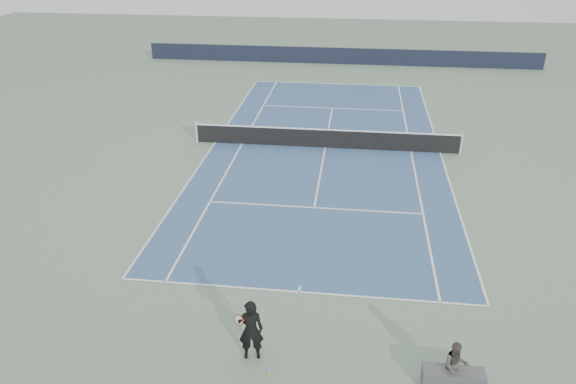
# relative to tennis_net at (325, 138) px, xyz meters

# --- Properties ---
(ground) EXTENTS (80.00, 80.00, 0.00)m
(ground) POSITION_rel_tennis_net_xyz_m (0.00, 0.00, -0.50)
(ground) COLOR slate
(court_surface) EXTENTS (10.97, 23.77, 0.01)m
(court_surface) POSITION_rel_tennis_net_xyz_m (0.00, 0.00, -0.50)
(court_surface) COLOR #365681
(court_surface) RESTS_ON ground
(tennis_net) EXTENTS (12.90, 0.10, 1.07)m
(tennis_net) POSITION_rel_tennis_net_xyz_m (0.00, 0.00, 0.00)
(tennis_net) COLOR silver
(tennis_net) RESTS_ON ground
(windscreen_far) EXTENTS (30.00, 0.25, 1.20)m
(windscreen_far) POSITION_rel_tennis_net_xyz_m (0.00, 17.88, 0.10)
(windscreen_far) COLOR black
(windscreen_far) RESTS_ON ground
(tennis_player) EXTENTS (0.81, 0.58, 1.72)m
(tennis_player) POSITION_rel_tennis_net_xyz_m (-0.90, -14.76, 0.36)
(tennis_player) COLOR black
(tennis_player) RESTS_ON ground
(tennis_ball) EXTENTS (0.06, 0.06, 0.06)m
(tennis_ball) POSITION_rel_tennis_net_xyz_m (-0.36, -15.35, -0.47)
(tennis_ball) COLOR yellow
(tennis_ball) RESTS_ON ground
(spectator_bench) EXTENTS (1.48, 0.60, 1.25)m
(spectator_bench) POSITION_rel_tennis_net_xyz_m (4.01, -15.13, -0.06)
(spectator_bench) COLOR #4C4D51
(spectator_bench) RESTS_ON ground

